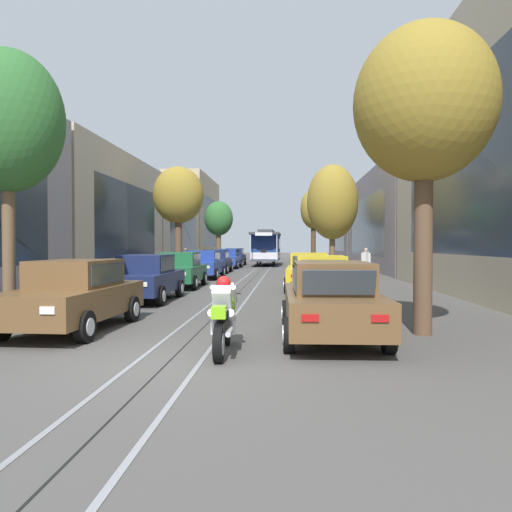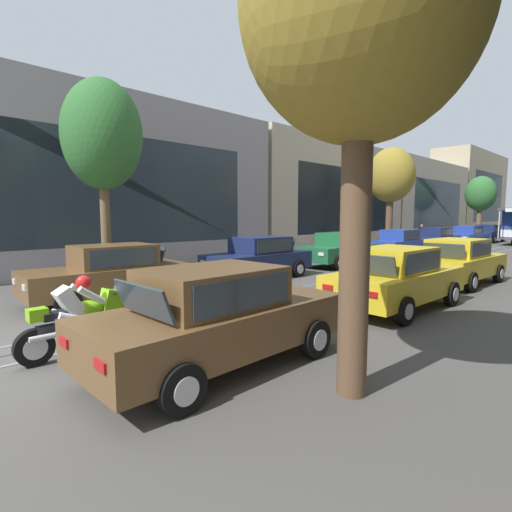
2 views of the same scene
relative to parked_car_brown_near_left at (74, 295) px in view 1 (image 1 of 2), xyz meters
name	(u,v)px [view 1 (image 1 of 2)]	position (x,y,z in m)	size (l,w,h in m)	color
ground_plane	(259,272)	(2.84, 23.75, -0.80)	(166.60, 166.60, 0.00)	#4C4947
trolley_track_rails	(263,269)	(2.84, 28.42, -0.79)	(1.14, 74.64, 0.01)	gray
building_facade_left	(144,216)	(-7.46, 30.82, 3.53)	(4.63, 66.34, 10.64)	gray
building_facade_right	(403,210)	(13.23, 25.72, 3.63)	(4.86, 66.34, 10.47)	#BCAD93
parked_car_brown_near_left	(74,295)	(0.00, 0.00, 0.00)	(2.10, 4.40, 1.58)	brown
parked_car_navy_second_left	(146,278)	(-0.05, 5.79, 0.00)	(2.01, 4.37, 1.58)	#19234C
parked_car_green_mid_left	(180,270)	(-0.02, 11.11, 0.00)	(2.04, 4.38, 1.58)	#1E6038
parked_car_blue_fourth_left	(204,264)	(0.07, 17.07, 0.00)	(2.04, 4.38, 1.58)	#233D93
parked_car_navy_fifth_left	(216,261)	(-0.08, 22.72, 0.00)	(2.01, 4.37, 1.58)	#19234C
parked_car_blue_sixth_left	(228,258)	(0.01, 29.08, 0.00)	(2.10, 4.41, 1.58)	#233D93
parked_car_navy_far_left	(234,257)	(-0.11, 34.89, 0.00)	(2.03, 4.38, 1.58)	#19234C
parked_car_brown_near_right	(331,300)	(5.68, -0.72, 0.00)	(2.05, 4.38, 1.58)	brown
parked_car_yellow_second_right	(321,280)	(5.85, 4.92, 0.00)	(2.05, 4.38, 1.58)	gold
parked_car_yellow_mid_right	(309,272)	(5.69, 9.93, 0.00)	(2.09, 4.40, 1.58)	gold
street_tree_kerb_left_near	(7,123)	(-1.94, 0.73, 4.07)	(2.71, 2.40, 6.63)	brown
street_tree_kerb_left_second	(178,196)	(-2.08, 20.02, 4.18)	(3.20, 2.57, 6.85)	brown
street_tree_kerb_left_mid	(219,219)	(-2.22, 39.49, 3.72)	(2.94, 2.51, 6.37)	brown
street_tree_kerb_right_near	(424,106)	(7.69, -0.04, 4.08)	(2.98, 3.04, 6.60)	brown
street_tree_kerb_right_second	(332,202)	(7.62, 20.43, 3.78)	(3.19, 3.19, 6.94)	brown
street_tree_kerb_right_mid	(313,210)	(7.51, 40.76, 4.71)	(2.69, 2.78, 7.70)	#4C3826
cable_car_trolley	(266,247)	(2.84, 35.61, 0.86)	(2.63, 9.15, 3.28)	navy
motorcycle_with_rider	(223,317)	(3.65, -2.14, -0.15)	(0.56, 1.99, 1.37)	black
pedestrian_on_left_pavement	(186,257)	(-3.35, 28.31, 0.13)	(0.55, 0.37, 1.64)	#282D38
pedestrian_on_right_pavement	(366,261)	(9.45, 18.80, 0.18)	(0.55, 0.42, 1.73)	black
fire_hydrant	(51,301)	(-1.47, 1.87, -0.38)	(0.40, 0.22, 0.84)	gold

